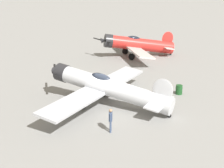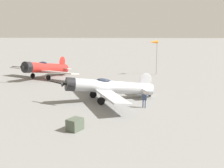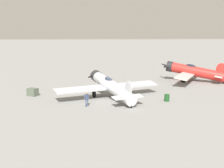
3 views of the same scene
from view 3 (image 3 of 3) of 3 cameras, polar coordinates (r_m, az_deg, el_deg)
The scene contains 6 objects.
ground_plane at distance 36.07m, azimuth 0.00°, elevation -2.81°, with size 400.00×400.00×0.00m, color gray.
airplane_foreground at distance 36.23m, azimuth -0.37°, elevation -0.35°, with size 12.85×11.20×2.90m.
airplane_mid_apron at distance 49.36m, azimuth 14.84°, elevation 2.30°, with size 9.15×12.33×3.19m.
ground_crew_mechanic at distance 32.50m, azimuth -4.74°, elevation -2.60°, with size 0.45×0.47×1.57m.
equipment_crate at distance 38.94m, azimuth -14.58°, elevation -1.46°, with size 1.48×1.38×0.94m.
fuel_drum at distance 35.44m, azimuth 10.20°, elevation -2.55°, with size 0.60×0.60×0.81m.
Camera 3 is at (-2.20, -35.05, 8.21)m, focal length 49.02 mm.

